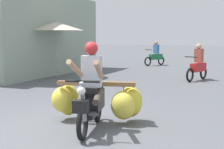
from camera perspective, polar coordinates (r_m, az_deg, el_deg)
The scene contains 6 objects.
ground_plane at distance 6.05m, azimuth -9.98°, elevation -9.63°, with size 120.00×120.00×0.00m, color #56595E.
motorbike_main_loaded at distance 6.38m, azimuth -2.18°, elevation -4.12°, with size 1.81×1.97×1.58m.
motorbike_distant_ahead_left at distance 13.21m, azimuth 14.37°, elevation 1.49°, with size 0.70×1.56×1.40m.
motorbike_distant_ahead_right at distance 19.61m, azimuth 7.39°, elevation 3.19°, with size 0.90×1.46×1.40m.
shopfront_building at distance 15.91m, azimuth -15.05°, elevation 6.55°, with size 3.99×7.88×3.50m.
market_umbrella_near_shop at distance 13.88m, azimuth -9.44°, elevation 8.07°, with size 2.26×2.26×2.26m.
Camera 1 is at (3.12, -4.91, 1.67)m, focal length 53.94 mm.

